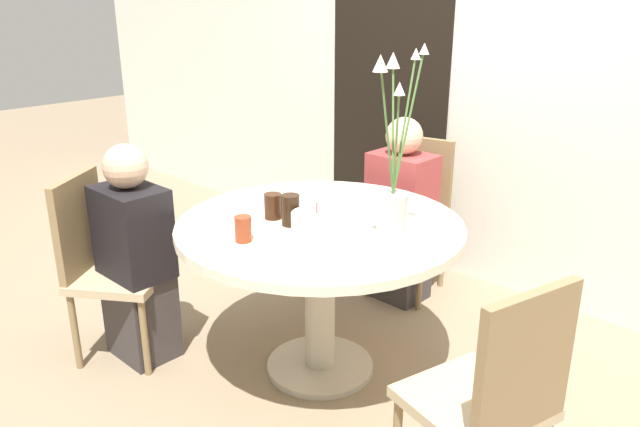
# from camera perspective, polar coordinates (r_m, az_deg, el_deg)

# --- Properties ---
(ground_plane) EXTENTS (16.00, 16.00, 0.00)m
(ground_plane) POSITION_cam_1_polar(r_m,az_deg,el_deg) (3.02, 0.00, -13.96)
(ground_plane) COLOR #89755B
(wall_back) EXTENTS (8.00, 0.05, 2.60)m
(wall_back) POSITION_cam_1_polar(r_m,az_deg,el_deg) (3.68, 15.60, 13.19)
(wall_back) COLOR silver
(wall_back) RESTS_ON ground_plane
(doorway_panel) EXTENTS (0.90, 0.01, 2.05)m
(doorway_panel) POSITION_cam_1_polar(r_m,az_deg,el_deg) (4.07, 6.17, 10.43)
(doorway_panel) COLOR black
(doorway_panel) RESTS_ON ground_plane
(dining_table) EXTENTS (1.24, 1.24, 0.73)m
(dining_table) POSITION_cam_1_polar(r_m,az_deg,el_deg) (2.73, 0.00, -3.49)
(dining_table) COLOR beige
(dining_table) RESTS_ON ground_plane
(chair_near_front) EXTENTS (0.48, 0.48, 0.89)m
(chair_near_front) POSITION_cam_1_polar(r_m,az_deg,el_deg) (3.63, 8.41, 0.51)
(chair_near_front) COLOR tan
(chair_near_front) RESTS_ON ground_plane
(chair_right_flank) EXTENTS (0.56, 0.56, 0.89)m
(chair_right_flank) POSITION_cam_1_polar(r_m,az_deg,el_deg) (3.09, -19.20, -3.90)
(chair_right_flank) COLOR tan
(chair_right_flank) RESTS_ON ground_plane
(chair_far_back) EXTENTS (0.49, 0.49, 0.89)m
(chair_far_back) POSITION_cam_1_polar(r_m,az_deg,el_deg) (2.09, 15.62, -15.52)
(chair_far_back) COLOR tan
(chair_far_back) RESTS_ON ground_plane
(birthday_cake) EXTENTS (0.21, 0.21, 0.14)m
(birthday_cake) POSITION_cam_1_polar(r_m,az_deg,el_deg) (2.53, -0.29, -0.95)
(birthday_cake) COLOR white
(birthday_cake) RESTS_ON dining_table
(flower_vase) EXTENTS (0.17, 0.28, 0.77)m
(flower_vase) POSITION_cam_1_polar(r_m,az_deg,el_deg) (2.34, 6.66, 1.42)
(flower_vase) COLOR silver
(flower_vase) RESTS_ON dining_table
(side_plate) EXTENTS (0.17, 0.17, 0.01)m
(side_plate) POSITION_cam_1_polar(r_m,az_deg,el_deg) (3.10, -2.97, 2.13)
(side_plate) COLOR silver
(side_plate) RESTS_ON dining_table
(drink_glass_0) EXTENTS (0.07, 0.07, 0.10)m
(drink_glass_0) POSITION_cam_1_polar(r_m,az_deg,el_deg) (2.48, -7.05, -1.42)
(drink_glass_0) COLOR maroon
(drink_glass_0) RESTS_ON dining_table
(drink_glass_1) EXTENTS (0.08, 0.08, 0.11)m
(drink_glass_1) POSITION_cam_1_polar(r_m,az_deg,el_deg) (2.72, -4.32, 0.68)
(drink_glass_1) COLOR #33190C
(drink_glass_1) RESTS_ON dining_table
(drink_glass_2) EXTENTS (0.08, 0.08, 0.13)m
(drink_glass_2) POSITION_cam_1_polar(r_m,az_deg,el_deg) (2.63, -2.70, 0.32)
(drink_glass_2) COLOR black
(drink_glass_2) RESTS_ON dining_table
(person_boy) EXTENTS (0.34, 0.24, 1.05)m
(person_boy) POSITION_cam_1_polar(r_m,az_deg,el_deg) (3.49, 7.37, -0.27)
(person_boy) COLOR #383333
(person_boy) RESTS_ON ground_plane
(person_guest) EXTENTS (0.34, 0.24, 1.05)m
(person_guest) POSITION_cam_1_polar(r_m,az_deg,el_deg) (3.03, -16.50, -4.20)
(person_guest) COLOR #383333
(person_guest) RESTS_ON ground_plane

